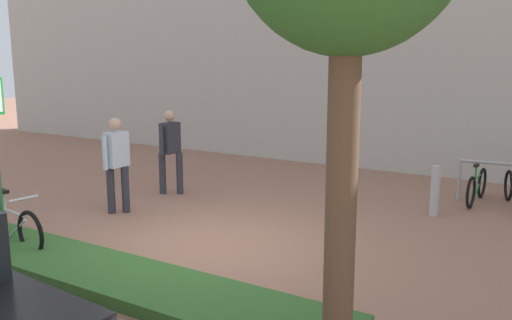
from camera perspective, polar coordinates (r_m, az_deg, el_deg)
The scene contains 6 objects.
ground_plane at distance 8.11m, azimuth -5.02°, elevation -9.13°, with size 60.00×60.00×0.00m, color #936651.
planter_strip at distance 7.31m, azimuth -16.70°, elevation -11.17°, with size 7.00×1.10×0.16m, color #336028.
bike_at_sign at distance 8.70m, azimuth -24.30°, elevation -6.28°, with size 1.67×0.42×0.86m.
bollard_steel at distance 10.02m, azimuth 18.37°, elevation -3.10°, with size 0.16×0.16×0.90m, color #ADADB2.
person_suited_dark at distance 11.09m, azimuth -9.04°, elevation 1.42°, with size 0.44×0.61×1.72m.
person_casual_tan at distance 9.89m, azimuth -14.48°, elevation 0.09°, with size 0.32×0.61×1.72m.
Camera 1 is at (4.56, -6.12, 2.75)m, focal length 37.91 mm.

